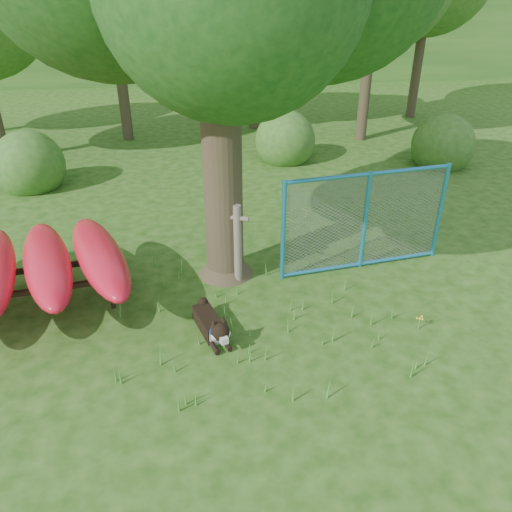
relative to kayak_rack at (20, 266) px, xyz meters
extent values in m
plane|color=#1E460E|center=(3.52, -1.64, -0.81)|extent=(80.00, 80.00, 0.00)
cylinder|color=#382D1E|center=(3.30, 0.78, 1.79)|extent=(0.83, 0.83, 5.20)
cone|color=#382D1E|center=(3.30, 0.78, -0.55)|extent=(1.25, 1.25, 0.52)
cylinder|color=#382D1E|center=(3.90, 0.59, 2.52)|extent=(1.48, 0.25, 1.11)
cylinder|color=#382D1E|center=(2.87, 1.13, 2.93)|extent=(0.95, 1.01, 1.06)
cylinder|color=#6A5D50|center=(3.51, 0.46, -0.06)|extent=(0.18, 0.18, 1.49)
cylinder|color=#6A5D50|center=(3.51, 0.46, 0.45)|extent=(0.40, 0.23, 0.08)
cylinder|color=black|center=(1.37, -0.12, -0.56)|extent=(0.09, 0.09, 0.51)
cylinder|color=black|center=(1.24, 0.58, -0.56)|extent=(0.09, 0.09, 0.51)
cube|color=black|center=(0.06, -0.35, -0.28)|extent=(3.02, 0.61, 0.08)
cube|color=black|center=(-0.06, 0.35, -0.28)|extent=(3.02, 0.61, 0.08)
ellipsoid|color=red|center=(0.40, 0.07, 0.00)|extent=(1.62, 3.13, 0.49)
ellipsoid|color=red|center=(1.20, 0.21, 0.00)|extent=(1.72, 3.12, 0.49)
cube|color=black|center=(2.93, -0.92, -0.68)|extent=(0.50, 0.81, 0.26)
cube|color=silver|center=(3.02, -1.23, -0.69)|extent=(0.27, 0.22, 0.24)
sphere|color=black|center=(3.08, -1.42, -0.49)|extent=(0.28, 0.28, 0.28)
cube|color=silver|center=(3.12, -1.54, -0.53)|extent=(0.15, 0.18, 0.10)
sphere|color=silver|center=(3.01, -1.46, -0.53)|extent=(0.13, 0.13, 0.13)
sphere|color=silver|center=(3.17, -1.41, -0.53)|extent=(0.13, 0.13, 0.13)
cone|color=black|center=(3.00, -1.40, -0.33)|extent=(0.11, 0.13, 0.13)
cone|color=black|center=(3.14, -1.35, -0.33)|extent=(0.14, 0.15, 0.13)
cylinder|color=black|center=(2.98, -1.42, -0.76)|extent=(0.17, 0.33, 0.08)
cylinder|color=black|center=(3.17, -1.36, -0.76)|extent=(0.17, 0.33, 0.08)
sphere|color=black|center=(2.85, -0.51, -0.57)|extent=(0.17, 0.17, 0.17)
torus|color=#1839BA|center=(3.06, -1.33, -0.55)|extent=(0.28, 0.16, 0.27)
cylinder|color=#2887BB|center=(4.31, 0.48, 0.13)|extent=(0.10, 0.10, 1.89)
cylinder|color=#2887BB|center=(5.86, 0.74, 0.13)|extent=(0.10, 0.10, 1.89)
cylinder|color=#2887BB|center=(7.41, 1.00, 0.13)|extent=(0.10, 0.10, 1.89)
cylinder|color=#2887BB|center=(5.86, 0.74, 1.04)|extent=(3.12, 0.59, 0.07)
cylinder|color=#2887BB|center=(5.86, 0.74, -0.76)|extent=(3.12, 0.59, 0.07)
plane|color=gray|center=(5.86, 0.74, 0.13)|extent=(3.10, 0.52, 3.15)
cylinder|color=#47902F|center=(6.17, -1.29, -0.71)|extent=(0.02, 0.02, 0.21)
sphere|color=yellow|center=(6.17, -1.29, -0.60)|extent=(0.04, 0.04, 0.04)
sphere|color=yellow|center=(6.21, -1.26, -0.59)|extent=(0.04, 0.04, 0.04)
sphere|color=yellow|center=(6.14, -1.27, -0.61)|extent=(0.04, 0.04, 0.04)
sphere|color=yellow|center=(6.20, -1.32, -0.60)|extent=(0.04, 0.04, 0.04)
sphere|color=yellow|center=(6.16, -1.32, -0.59)|extent=(0.04, 0.04, 0.04)
cylinder|color=#382D1E|center=(0.52, 10.36, 1.81)|extent=(0.36, 0.36, 5.25)
cylinder|color=#382D1E|center=(5.02, 11.36, 1.11)|extent=(0.36, 0.36, 3.85)
sphere|color=#2F5F1F|center=(5.02, 11.36, 3.31)|extent=(4.00, 4.00, 4.00)
cylinder|color=#382D1E|center=(8.52, 9.36, 1.57)|extent=(0.36, 0.36, 4.76)
cylinder|color=#382D1E|center=(11.52, 12.36, 1.64)|extent=(0.36, 0.36, 4.90)
sphere|color=#2F5F1F|center=(-1.48, 5.86, -0.81)|extent=(1.80, 1.80, 1.80)
sphere|color=#2F5F1F|center=(10.02, 6.36, -0.81)|extent=(1.80, 1.80, 1.80)
sphere|color=#2F5F1F|center=(5.52, 7.36, -0.81)|extent=(1.80, 1.80, 1.80)
cube|color=#2F5F1F|center=(3.52, 26.36, 2.19)|extent=(80.00, 12.00, 6.00)
camera|label=1|loc=(2.92, -7.24, 3.93)|focal=35.00mm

